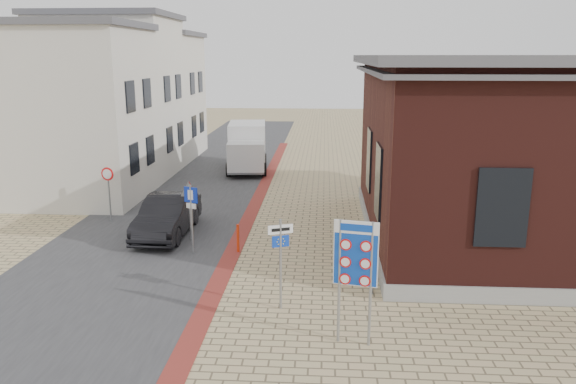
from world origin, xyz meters
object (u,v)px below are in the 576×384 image
(border_sign, at_px, (356,256))
(parking_sign, at_px, (191,207))
(essen_sign, at_px, (281,250))
(bollard, at_px, (238,238))
(box_truck, at_px, (247,147))
(sedan, at_px, (167,216))

(border_sign, relative_size, parking_sign, 1.25)
(parking_sign, bearing_deg, essen_sign, -26.17)
(bollard, bearing_deg, essen_sign, -67.19)
(essen_sign, height_order, parking_sign, essen_sign)
(box_truck, height_order, essen_sign, box_truck)
(essen_sign, xyz_separation_m, parking_sign, (-3.42, 4.20, -0.02))
(box_truck, bearing_deg, bollard, -89.45)
(essen_sign, height_order, bollard, essen_sign)
(border_sign, height_order, essen_sign, border_sign)
(sedan, bearing_deg, border_sign, -49.13)
(border_sign, bearing_deg, essen_sign, 148.46)
(box_truck, height_order, bollard, box_truck)
(box_truck, xyz_separation_m, parking_sign, (0.07, -14.68, 0.24))
(box_truck, bearing_deg, sedan, -102.18)
(border_sign, bearing_deg, bollard, 133.04)
(box_truck, height_order, border_sign, border_sign)
(parking_sign, relative_size, bollard, 2.39)
(parking_sign, bearing_deg, bollard, 32.27)
(box_truck, distance_m, bollard, 14.60)
(border_sign, relative_size, essen_sign, 1.21)
(sedan, relative_size, essen_sign, 1.82)
(sedan, xyz_separation_m, parking_sign, (1.46, -2.04, 0.92))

